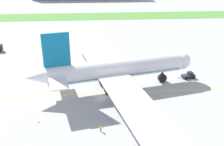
% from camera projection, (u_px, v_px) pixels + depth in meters
% --- Properties ---
extents(ground_plane, '(600.00, 600.00, 0.00)m').
position_uv_depth(ground_plane, '(102.00, 97.00, 76.82)').
color(ground_plane, '#9E9EA3').
rests_on(ground_plane, ground).
extents(apron_taxi_line, '(280.00, 0.36, 0.01)m').
position_uv_depth(apron_taxi_line, '(102.00, 94.00, 78.69)').
color(apron_taxi_line, yellow).
rests_on(apron_taxi_line, ground).
extents(grass_median_strip, '(320.00, 24.00, 0.10)m').
position_uv_depth(grass_median_strip, '(95.00, 16.00, 180.75)').
color(grass_median_strip, '#4C8438').
rests_on(grass_median_strip, ground).
extents(airliner_foreground, '(50.57, 79.63, 18.94)m').
position_uv_depth(airliner_foreground, '(114.00, 69.00, 79.06)').
color(airliner_foreground, white).
rests_on(airliner_foreground, ground).
extents(pushback_tug, '(6.12, 3.30, 2.11)m').
position_uv_depth(pushback_tug, '(189.00, 75.00, 88.46)').
color(pushback_tug, '#26262B').
rests_on(pushback_tug, ground).
extents(ground_crew_wingwalker_port, '(0.54, 0.42, 1.68)m').
position_uv_depth(ground_crew_wingwalker_port, '(101.00, 128.00, 61.26)').
color(ground_crew_wingwalker_port, black).
rests_on(ground_crew_wingwalker_port, ground).
extents(traffic_cone_near_nose, '(0.36, 0.36, 0.58)m').
position_uv_depth(traffic_cone_near_nose, '(38.00, 122.00, 64.81)').
color(traffic_cone_near_nose, '#F2590C').
rests_on(traffic_cone_near_nose, ground).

